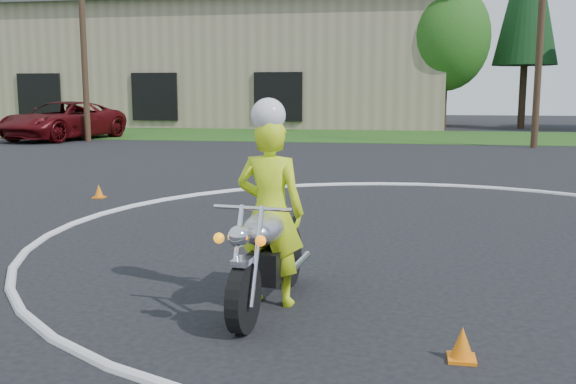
# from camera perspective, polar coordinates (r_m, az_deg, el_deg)

# --- Properties ---
(ground) EXTENTS (120.00, 120.00, 0.00)m
(ground) POSITION_cam_1_polar(r_m,az_deg,el_deg) (7.45, 12.62, -9.31)
(ground) COLOR black
(ground) RESTS_ON ground
(grass_strip) EXTENTS (120.00, 10.00, 0.02)m
(grass_strip) POSITION_cam_1_polar(r_m,az_deg,el_deg) (34.15, 10.83, 4.89)
(grass_strip) COLOR #1E4714
(grass_strip) RESTS_ON ground
(course_markings) EXTENTS (19.05, 19.05, 0.12)m
(course_markings) POSITION_cam_1_polar(r_m,az_deg,el_deg) (11.92, 22.27, -2.86)
(course_markings) COLOR silver
(course_markings) RESTS_ON ground
(primary_motorcycle) EXTENTS (0.80, 2.30, 1.21)m
(primary_motorcycle) POSITION_cam_1_polar(r_m,az_deg,el_deg) (6.86, -1.82, -5.57)
(primary_motorcycle) COLOR black
(primary_motorcycle) RESTS_ON ground
(rider_primary_grp) EXTENTS (0.78, 0.55, 2.24)m
(rider_primary_grp) POSITION_cam_1_polar(r_m,az_deg,el_deg) (6.89, -1.59, -1.30)
(rider_primary_grp) COLOR #D9FD1A
(rider_primary_grp) RESTS_ON ground
(pickup_grp) EXTENTS (4.42, 7.15, 1.85)m
(pickup_grp) POSITION_cam_1_polar(r_m,az_deg,el_deg) (33.11, -19.39, 6.01)
(pickup_grp) COLOR #4D080C
(pickup_grp) RESTS_ON ground
(warehouse) EXTENTS (41.00, 17.00, 8.30)m
(warehouse) POSITION_cam_1_polar(r_m,az_deg,el_deg) (50.30, -10.52, 10.86)
(warehouse) COLOR tan
(warehouse) RESTS_ON ground
(utility_poles) EXTENTS (41.60, 1.12, 10.00)m
(utility_poles) POSITION_cam_1_polar(r_m,az_deg,el_deg) (28.73, 21.59, 14.07)
(utility_poles) COLOR #473321
(utility_poles) RESTS_ON ground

